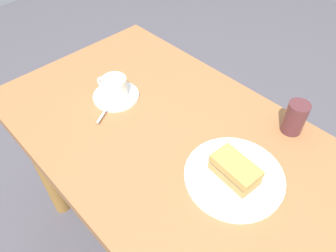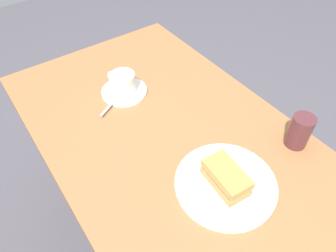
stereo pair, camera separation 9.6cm
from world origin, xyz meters
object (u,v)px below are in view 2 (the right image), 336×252
coffee_cup (123,82)px  sandwich_front (226,177)px  coffee_saucer (124,91)px  drinking_glass (300,131)px  sandwich_plate (225,184)px  dining_table (181,172)px  spoon (112,103)px

coffee_cup → sandwich_front: bearing=-177.2°
coffee_saucer → drinking_glass: 0.58m
sandwich_plate → sandwich_front: sandwich_front is taller
dining_table → coffee_saucer: bearing=3.0°
coffee_cup → dining_table: bearing=-176.9°
sandwich_front → spoon: bearing=11.3°
sandwich_plate → coffee_cup: (0.49, 0.03, 0.04)m
spoon → drinking_glass: size_ratio=0.86×
coffee_cup → spoon: bearing=120.3°
sandwich_plate → drinking_glass: 0.27m
dining_table → drinking_glass: 0.38m
sandwich_front → coffee_saucer: 0.49m
coffee_cup → spoon: size_ratio=1.21×
sandwich_plate → coffee_saucer: bearing=3.2°
coffee_saucer → coffee_cup: 0.04m
coffee_saucer → drinking_glass: size_ratio=1.48×
sandwich_plate → drinking_glass: bearing=-92.1°
drinking_glass → coffee_cup: bearing=30.8°
spoon → drinking_glass: bearing=-141.7°
sandwich_front → coffee_cup: (0.49, 0.02, 0.00)m
drinking_glass → dining_table: bearing=56.4°
dining_table → coffee_cup: bearing=3.1°
coffee_cup → sandwich_plate: bearing=-176.8°
coffee_cup → spoon: 0.08m
coffee_saucer → spoon: (-0.04, 0.07, 0.01)m
sandwich_plate → drinking_glass: (-0.01, -0.27, 0.05)m
sandwich_front → coffee_cup: 0.49m
dining_table → spoon: bearing=16.9°
dining_table → drinking_glass: (-0.19, -0.28, 0.18)m
dining_table → sandwich_front: bearing=-177.8°
drinking_glass → sandwich_front: bearing=87.9°
spoon → drinking_glass: drinking_glass is taller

